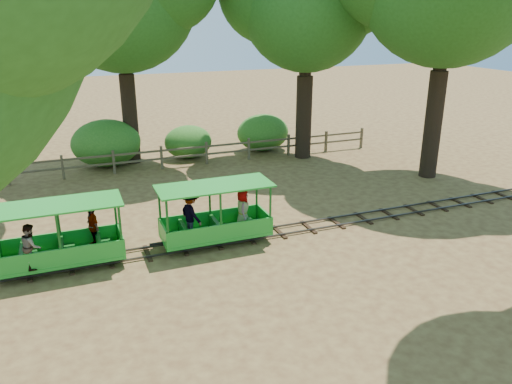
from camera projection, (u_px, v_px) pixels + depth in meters
name	position (u px, v px, depth m)	size (l,w,h in m)	color
ground	(249.00, 238.00, 14.90)	(90.00, 90.00, 0.00)	olive
track	(249.00, 236.00, 14.88)	(22.00, 1.00, 0.10)	#3F3D3A
carriage_front	(60.00, 243.00, 12.85)	(3.24, 1.37, 1.69)	green
carriage_rear	(212.00, 218.00, 14.27)	(3.24, 1.32, 1.69)	green
fence	(184.00, 154.00, 21.73)	(18.10, 0.10, 1.00)	brown
shrub_west	(105.00, 148.00, 21.68)	(2.41, 1.86, 1.67)	#2D6B1E
shrub_mid_w	(106.00, 143.00, 21.65)	(2.97, 2.28, 2.05)	#2D6B1E
shrub_mid_e	(188.00, 142.00, 22.98)	(2.19, 1.68, 1.52)	#2D6B1E
shrub_east	(263.00, 133.00, 24.21)	(2.57, 1.97, 1.78)	#2D6B1E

